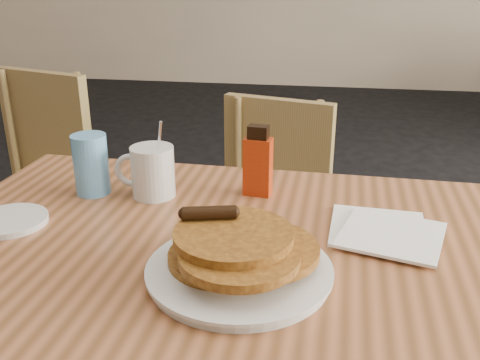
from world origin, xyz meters
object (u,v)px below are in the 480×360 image
Objects in this scene: main_table at (224,261)px; chair_main_far at (273,205)px; syrup_bottle at (258,163)px; blue_tumbler at (91,164)px; chair_wall_extra at (39,175)px; pancake_plate at (239,259)px; coffee_mug at (151,171)px.

chair_main_far is at bearing 88.77° from main_table.
syrup_bottle is 0.36m from blue_tumbler.
blue_tumbler is at bearing -105.56° from chair_main_far.
pancake_plate is (0.88, -0.91, 0.26)m from chair_wall_extra.
coffee_mug is at bearing 2.72° from blue_tumbler.
pancake_plate is 0.34m from syrup_bottle.
blue_tumbler is (-0.36, -0.05, -0.01)m from syrup_bottle.
main_table is 0.14m from pancake_plate.
chair_wall_extra is (-0.85, 0.05, 0.03)m from chair_main_far.
chair_main_far is at bearing 92.08° from pancake_plate.
coffee_mug reaches higher than pancake_plate.
coffee_mug reaches higher than chair_main_far.
chair_wall_extra is at bearing 124.97° from coffee_mug.
main_table is 0.38m from blue_tumbler.
chair_main_far is 0.69m from coffee_mug.
main_table is 0.25m from syrup_bottle.
syrup_bottle is at bearing 8.16° from blue_tumbler.
main_table is 1.16m from chair_wall_extra.
blue_tumbler is at bearing -33.04° from chair_wall_extra.
syrup_bottle is (0.86, -0.57, 0.30)m from chair_wall_extra.
pancake_plate is at bearing -67.59° from main_table.
blue_tumbler reaches higher than main_table.
pancake_plate is at bearing -80.65° from syrup_bottle.
coffee_mug is at bearing -26.11° from chair_wall_extra.
main_table is at bearing 112.41° from pancake_plate.
chair_main_far reaches higher than main_table.
syrup_bottle is at bearing 92.72° from pancake_plate.
syrup_bottle is (0.22, 0.04, 0.01)m from coffee_mug.
syrup_bottle is at bearing 0.25° from coffee_mug.
chair_wall_extra is 6.67× the size of blue_tumbler.
chair_main_far is at bearing 59.46° from blue_tumbler.
chair_wall_extra is 0.93m from coffee_mug.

